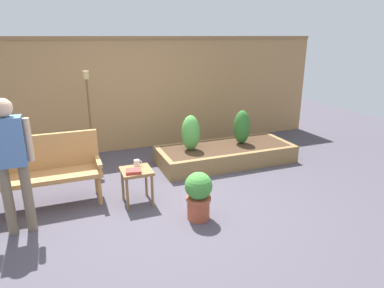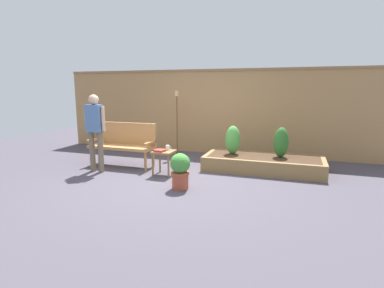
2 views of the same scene
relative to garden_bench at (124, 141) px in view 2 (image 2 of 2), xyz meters
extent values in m
plane|color=#47424C|center=(1.43, -0.66, -0.54)|extent=(14.00, 14.00, 0.00)
cube|color=#A37A4C|center=(1.43, 1.94, 0.51)|extent=(8.40, 0.10, 2.10)
cube|color=olive|center=(1.43, 1.94, 1.59)|extent=(8.40, 0.14, 0.06)
cylinder|color=#B77F47|center=(0.66, 0.08, -0.34)|extent=(0.06, 0.06, 0.40)
cylinder|color=#B77F47|center=(0.66, -0.28, -0.34)|extent=(0.06, 0.06, 0.40)
cylinder|color=#B77F47|center=(-0.66, 0.08, -0.34)|extent=(0.06, 0.06, 0.40)
cylinder|color=#B77F47|center=(-0.66, -0.28, -0.34)|extent=(0.06, 0.06, 0.40)
cube|color=#B77F47|center=(0.00, -0.10, -0.11)|extent=(1.44, 0.48, 0.06)
cube|color=#B77F47|center=(0.00, 0.11, 0.16)|extent=(1.44, 0.06, 0.48)
cube|color=#B77F47|center=(-0.69, -0.10, 0.02)|extent=(0.06, 0.48, 0.04)
cube|color=#B77F47|center=(0.69, -0.10, 0.02)|extent=(0.06, 0.48, 0.04)
cylinder|color=olive|center=(1.30, -0.25, -0.32)|extent=(0.04, 0.04, 0.44)
cylinder|color=olive|center=(1.30, -0.58, -0.32)|extent=(0.04, 0.04, 0.44)
cylinder|color=olive|center=(0.97, -0.25, -0.32)|extent=(0.04, 0.04, 0.44)
cylinder|color=olive|center=(0.97, -0.58, -0.32)|extent=(0.04, 0.04, 0.44)
cube|color=olive|center=(1.14, -0.41, -0.08)|extent=(0.40, 0.40, 0.04)
cylinder|color=silver|center=(1.17, -0.30, -0.02)|extent=(0.08, 0.08, 0.09)
torus|color=silver|center=(1.22, -0.30, -0.02)|extent=(0.06, 0.01, 0.06)
cube|color=#B2332D|center=(1.09, -0.50, -0.05)|extent=(0.22, 0.19, 0.04)
cylinder|color=#A84C33|center=(1.74, -1.10, -0.42)|extent=(0.28, 0.28, 0.26)
cylinder|color=#A84C33|center=(1.74, -1.10, -0.27)|extent=(0.31, 0.31, 0.04)
sphere|color=#428938|center=(1.74, -1.10, -0.10)|extent=(0.34, 0.34, 0.34)
cube|color=olive|center=(2.94, 0.08, -0.39)|extent=(2.40, 0.09, 0.30)
cube|color=olive|center=(2.94, 0.99, -0.39)|extent=(2.40, 0.09, 0.30)
cube|color=olive|center=(1.79, 0.53, -0.39)|extent=(0.09, 0.82, 0.30)
cube|color=olive|center=(4.10, 0.53, -0.39)|extent=(0.09, 0.82, 0.30)
cube|color=#422D1E|center=(2.94, 0.53, -0.39)|extent=(2.22, 0.82, 0.30)
cylinder|color=brown|center=(2.29, 0.57, -0.21)|extent=(0.04, 0.04, 0.06)
ellipsoid|color=#4C9942|center=(2.29, 0.57, 0.06)|extent=(0.31, 0.31, 0.61)
cylinder|color=brown|center=(3.28, 0.57, -0.21)|extent=(0.04, 0.04, 0.06)
ellipsoid|color=#2D6628|center=(3.28, 0.57, 0.06)|extent=(0.29, 0.29, 0.61)
cylinder|color=brown|center=(0.74, 1.30, 0.20)|extent=(0.03, 0.03, 1.49)
cylinder|color=tan|center=(0.74, 1.30, 1.01)|extent=(0.10, 0.10, 0.13)
cylinder|color=#70604C|center=(-0.16, -0.62, -0.13)|extent=(0.11, 0.11, 0.82)
cylinder|color=#70604C|center=(-0.36, -0.62, -0.13)|extent=(0.11, 0.11, 0.82)
cube|color=#4C70A3|center=(-0.26, -0.62, 0.55)|extent=(0.32, 0.20, 0.54)
cylinder|color=tan|center=(-0.06, -0.62, 0.55)|extent=(0.07, 0.07, 0.49)
cylinder|color=tan|center=(-0.46, -0.62, 0.55)|extent=(0.07, 0.07, 0.49)
sphere|color=tan|center=(-0.26, -0.62, 0.92)|extent=(0.20, 0.20, 0.20)
camera|label=1|loc=(0.32, -4.53, 1.63)|focal=31.51mm
camera|label=2|loc=(3.55, -5.76, 1.13)|focal=28.72mm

